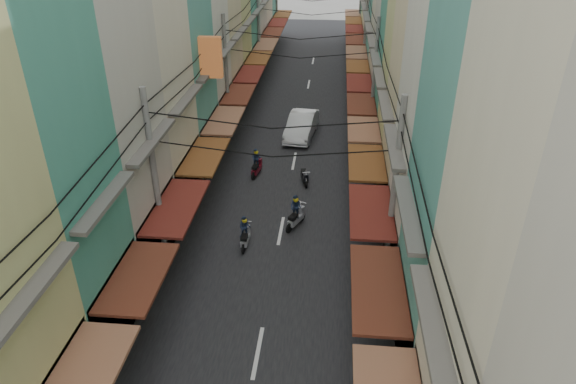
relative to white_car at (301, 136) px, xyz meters
The scene contains 11 objects.
ground 18.08m from the white_car, 90.55° to the right, with size 160.00×160.00×0.00m, color slate.
road 1.93m from the white_car, 95.13° to the left, with size 10.00×80.00×0.02m, color black.
sidewalk_left 6.94m from the white_car, 163.95° to the left, with size 3.00×80.00×0.06m, color slate.
sidewalk_right 6.61m from the white_car, 16.88° to the left, with size 3.00×80.00×0.06m, color slate.
building_row_right 12.30m from the white_car, 11.92° to the right, with size 7.80×68.98×22.59m.
utility_poles 7.27m from the white_car, 93.22° to the right, with size 10.20×66.13×8.20m.
white_car is the anchor object (origin of this frame).
moving_scooters 9.95m from the white_car, 94.92° to the right, with size 3.31×8.96×1.75m.
pedestrians 17.28m from the white_car, 106.62° to the right, with size 12.29×21.11×2.18m.
market_umbrella 20.34m from the white_car, 69.65° to the right, with size 2.50×2.50×2.63m.
traffic_sign 18.06m from the white_car, 72.38° to the right, with size 0.10×0.67×3.07m.
Camera 1 is at (2.33, -15.21, 14.19)m, focal length 32.00 mm.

